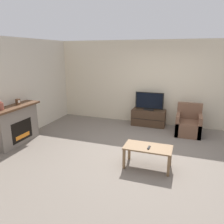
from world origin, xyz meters
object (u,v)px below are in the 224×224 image
(armchair, at_px, (188,125))
(remote, at_px, (149,148))
(fireplace, at_px, (16,124))
(tv_stand, at_px, (149,118))
(coffee_table, at_px, (148,150))
(tv, at_px, (149,102))
(mantel_vase_left, at_px, (0,106))
(mantel_clock, at_px, (18,102))

(armchair, bearing_deg, remote, -107.54)
(fireplace, height_order, armchair, fireplace)
(tv_stand, height_order, armchair, armchair)
(tv_stand, bearing_deg, coffee_table, -80.29)
(tv, bearing_deg, fireplace, -139.46)
(mantel_vase_left, xyz_separation_m, remote, (3.47, 0.25, -0.64))
(tv, bearing_deg, remote, -79.92)
(fireplace, distance_m, mantel_vase_left, 0.73)
(mantel_clock, relative_size, tv, 0.17)
(tv_stand, bearing_deg, tv, -90.00)
(fireplace, bearing_deg, tv, 40.54)
(mantel_vase_left, distance_m, coffee_table, 3.53)
(fireplace, xyz_separation_m, armchair, (4.23, 2.18, -0.23))
(coffee_table, bearing_deg, fireplace, 178.06)
(mantel_clock, bearing_deg, mantel_vase_left, -90.08)
(remote, bearing_deg, tv_stand, 101.59)
(mantel_clock, relative_size, armchair, 0.17)
(coffee_table, bearing_deg, mantel_clock, 175.71)
(fireplace, height_order, tv_stand, fireplace)
(mantel_vase_left, height_order, armchair, mantel_vase_left)
(fireplace, bearing_deg, remote, -2.83)
(tv_stand, distance_m, armchair, 1.29)
(mantel_vase_left, xyz_separation_m, coffee_table, (3.45, 0.30, -0.72))
(tv_stand, bearing_deg, armchair, -17.62)
(coffee_table, bearing_deg, tv_stand, 99.71)
(armchair, relative_size, coffee_table, 0.90)
(mantel_vase_left, relative_size, tv_stand, 0.20)
(tv_stand, height_order, tv, tv)
(mantel_clock, distance_m, remote, 3.54)
(tv, relative_size, armchair, 1.02)
(tv, bearing_deg, mantel_clock, -140.89)
(mantel_clock, relative_size, tv_stand, 0.14)
(armchair, bearing_deg, mantel_vase_left, -148.33)
(mantel_clock, bearing_deg, tv_stand, 39.14)
(fireplace, bearing_deg, coffee_table, -1.94)
(tv, bearing_deg, coffee_table, -80.28)
(fireplace, relative_size, remote, 9.32)
(tv_stand, bearing_deg, mantel_vase_left, -134.94)
(mantel_vase_left, bearing_deg, mantel_clock, 89.92)
(armchair, bearing_deg, tv_stand, 162.38)
(mantel_vase_left, height_order, tv_stand, mantel_vase_left)
(tv_stand, distance_m, remote, 2.79)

